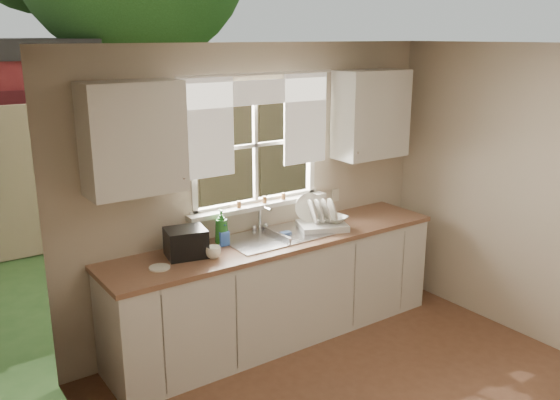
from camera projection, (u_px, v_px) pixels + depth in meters
room_walls at (446, 266)px, 3.50m from camera, size 3.62×4.02×2.50m
ceiling at (454, 46)px, 3.21m from camera, size 3.60×4.00×0.02m
window at (257, 164)px, 5.07m from camera, size 1.38×0.16×1.06m
curtains at (259, 113)px, 4.91m from camera, size 1.50×0.03×0.81m
base_cabinets at (278, 290)px, 5.10m from camera, size 3.00×0.62×0.87m
countertop at (278, 240)px, 4.97m from camera, size 3.04×0.65×0.04m
upper_cabinet_left at (133, 138)px, 4.20m from camera, size 0.70×0.33×0.80m
upper_cabinet_right at (371, 114)px, 5.46m from camera, size 0.70×0.33×0.80m
wall_outlet at (335, 195)px, 5.65m from camera, size 0.08×0.01×0.12m
sill_jars at (263, 200)px, 5.11m from camera, size 0.50×0.04×0.06m
sink at (276, 245)px, 5.01m from camera, size 0.88×0.52×0.40m
dish_rack at (321, 220)px, 5.19m from camera, size 0.50×0.44×0.30m
bowl at (335, 219)px, 5.22m from camera, size 0.26×0.26×0.05m
soap_bottle_a at (222, 227)px, 4.78m from camera, size 0.12×0.12×0.29m
soap_bottle_b at (223, 234)px, 4.78m from camera, size 0.08×0.08×0.18m
soap_bottle_c at (176, 246)px, 4.53m from camera, size 0.14×0.14×0.17m
saucer at (160, 268)px, 4.33m from camera, size 0.16×0.16×0.01m
cup at (213, 252)px, 4.51m from camera, size 0.15×0.15×0.09m
black_appliance at (186, 243)px, 4.54m from camera, size 0.35×0.32×0.22m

